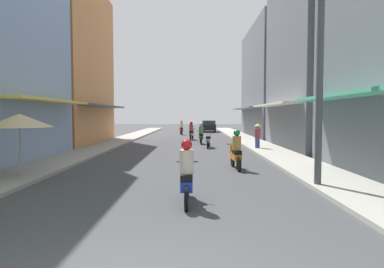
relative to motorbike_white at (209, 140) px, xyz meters
The scene contains 16 objects.
ground_plane 3.04m from the motorbike_white, 125.40° to the left, with size 110.35×110.35×0.00m, color #424244.
sidewalk_left 7.43m from the motorbike_white, 160.75° to the left, with size 2.18×58.16×0.12m, color #9E9991.
sidewalk_right 4.32m from the motorbike_white, 34.74° to the left, with size 2.18×58.16×0.12m, color #ADA89E.
building_left_far 12.72m from the motorbike_white, 164.05° to the left, with size 7.05×10.16×11.76m.
building_right_mid 10.56m from the motorbike_white, ahead, with size 7.05×9.56×15.63m.
building_right_far 14.64m from the motorbike_white, 56.58° to the left, with size 7.05×12.80×10.72m.
motorbike_white is the anchor object (origin of this frame).
motorbike_green 2.87m from the motorbike_white, 98.83° to the left, with size 0.55×1.81×1.58m.
motorbike_red 14.73m from the motorbike_white, 99.11° to the left, with size 0.56×1.80×1.58m.
motorbike_silver 6.98m from the motorbike_white, 99.59° to the left, with size 0.56×1.80×1.58m.
motorbike_blue 14.14m from the motorbike_white, 94.54° to the right, with size 0.55×1.81×1.58m.
motorbike_orange 8.83m from the motorbike_white, 85.41° to the right, with size 0.55×1.81×1.58m.
parked_car 20.98m from the motorbike_white, 87.35° to the left, with size 2.03×4.21×1.45m.
pedestrian_far 3.25m from the motorbike_white, 23.02° to the right, with size 0.44×0.44×1.63m.
vendor_umbrella 12.96m from the motorbike_white, 121.54° to the right, with size 2.14×2.14×2.19m.
utility_pole 12.92m from the motorbike_white, 77.64° to the right, with size 0.20×1.20×6.91m.
Camera 1 is at (0.79, -3.59, 2.14)m, focal length 31.92 mm.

